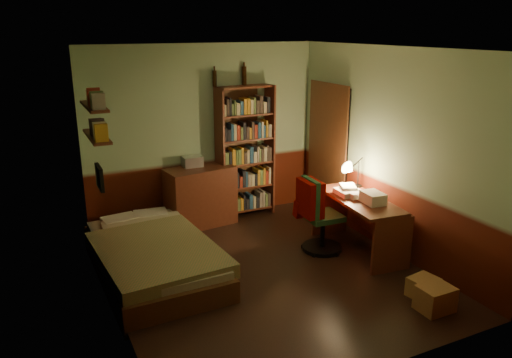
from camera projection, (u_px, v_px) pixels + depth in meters
name	position (u px, v px, depth m)	size (l,w,h in m)	color
floor	(265.00, 273.00, 5.98)	(3.50, 4.00, 0.02)	black
ceiling	(266.00, 47.00, 5.21)	(3.50, 4.00, 0.02)	silver
wall_back	(204.00, 134.00, 7.33)	(3.50, 0.02, 2.60)	#8BAD86
wall_left	(105.00, 189.00, 4.87)	(0.02, 4.00, 2.60)	#8BAD86
wall_right	(389.00, 152.00, 6.33)	(0.02, 4.00, 2.60)	#8BAD86
wall_front	(382.00, 231.00, 3.87)	(3.50, 0.02, 2.60)	#8BAD86
doorway	(328.00, 152.00, 7.52)	(0.06, 0.90, 2.00)	black
door_trim	(327.00, 153.00, 7.50)	(0.02, 0.98, 2.08)	#462714
bed	(152.00, 245.00, 5.93)	(1.21, 2.26, 0.67)	olive
dresser	(201.00, 196.00, 7.30)	(0.98, 0.49, 0.87)	#522416
mini_stereo	(192.00, 161.00, 7.23)	(0.28, 0.21, 0.15)	#B2B2B7
bookshelf	(245.00, 152.00, 7.52)	(0.85, 0.27, 1.99)	#522416
bottle_left	(215.00, 79.00, 7.11)	(0.06, 0.06, 0.22)	black
bottle_right	(244.00, 76.00, 7.30)	(0.07, 0.07, 0.27)	black
desk	(358.00, 225.00, 6.45)	(0.56, 1.35, 0.72)	#522416
paper_stack	(348.00, 189.00, 6.55)	(0.19, 0.26, 0.10)	silver
desk_lamp	(359.00, 167.00, 6.73)	(0.16, 0.16, 0.55)	black
office_chair	(323.00, 211.00, 6.41)	(0.55, 0.48, 1.10)	#2A582D
red_jacket	(316.00, 153.00, 6.15)	(0.21, 0.39, 0.46)	#920700
wall_shelf_lower	(97.00, 136.00, 5.78)	(0.20, 0.90, 0.03)	#522416
wall_shelf_upper	(94.00, 106.00, 5.67)	(0.20, 0.90, 0.03)	#522416
framed_picture	(100.00, 177.00, 5.41)	(0.04, 0.32, 0.26)	black
cardboard_box_a	(435.00, 298.00, 5.15)	(0.35, 0.28, 0.26)	#9F7140
cardboard_box_b	(423.00, 287.00, 5.42)	(0.30, 0.25, 0.21)	#9F7140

